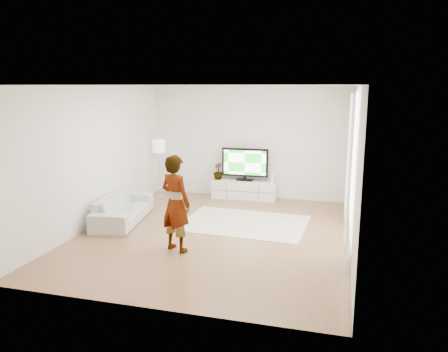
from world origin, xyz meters
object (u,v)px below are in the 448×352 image
(sofa, at_px, (123,208))
(floor_lamp, at_px, (159,149))
(rug, at_px, (244,223))
(player, at_px, (176,203))
(media_console, at_px, (244,190))
(television, at_px, (245,163))

(sofa, bearing_deg, floor_lamp, -5.71)
(rug, xyz_separation_m, sofa, (-2.46, -0.55, 0.28))
(sofa, bearing_deg, player, -135.63)
(media_console, xyz_separation_m, rug, (0.44, -2.00, -0.22))
(floor_lamp, bearing_deg, television, 10.04)
(floor_lamp, bearing_deg, rug, -32.46)
(media_console, height_order, rug, media_console)
(television, xyz_separation_m, rug, (0.44, -2.02, -0.89))
(television, relative_size, rug, 0.46)
(floor_lamp, bearing_deg, media_console, 9.32)
(media_console, distance_m, television, 0.67)
(television, relative_size, player, 0.70)
(rug, bearing_deg, media_console, 102.46)
(player, relative_size, sofa, 0.85)
(media_console, distance_m, player, 3.86)
(television, bearing_deg, rug, -77.70)
(rug, distance_m, sofa, 2.54)
(television, bearing_deg, floor_lamp, -169.96)
(media_console, relative_size, player, 0.98)
(player, bearing_deg, rug, -89.92)
(sofa, distance_m, floor_lamp, 2.39)
(player, bearing_deg, television, -71.55)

